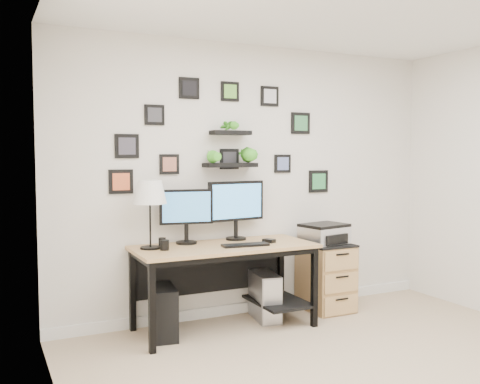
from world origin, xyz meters
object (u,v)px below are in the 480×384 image
monitor_left (186,212)px  printer (324,234)px  table_lamp (150,194)px  desk (226,258)px  file_cabinet (326,276)px  mug (165,245)px  pc_tower_black (163,312)px  monitor_right (236,205)px  pc_tower_grey (265,296)px

monitor_left → printer: monitor_left is taller
monitor_left → table_lamp: (-0.36, -0.10, 0.18)m
desk → printer: printer is taller
file_cabinet → mug: bearing=-176.4°
pc_tower_black → printer: 1.77m
monitor_right → pc_tower_grey: size_ratio=1.27×
file_cabinet → printer: printer is taller
monitor_right → pc_tower_black: size_ratio=1.37×
monitor_right → table_lamp: size_ratio=1.02×
monitor_left → file_cabinet: (1.43, -0.12, -0.70)m
desk → table_lamp: bearing=173.7°
table_lamp → file_cabinet: 2.00m
desk → monitor_left: monitor_left is taller
table_lamp → file_cabinet: bearing=-0.5°
pc_tower_grey → file_cabinet: bearing=1.1°
file_cabinet → printer: (-0.03, -0.01, 0.43)m
pc_tower_black → file_cabinet: file_cabinet is taller
table_lamp → pc_tower_black: table_lamp is taller
monitor_right → pc_tower_grey: 0.90m
monitor_left → pc_tower_grey: (0.73, -0.13, -0.82)m
pc_tower_grey → monitor_right: bearing=147.9°
desk → pc_tower_grey: size_ratio=3.42×
desk → table_lamp: (-0.67, 0.07, 0.59)m
mug → pc_tower_grey: 1.16m
table_lamp → pc_tower_black: bearing=-46.1°
monitor_left → file_cabinet: size_ratio=0.73×
mug → pc_tower_black: 0.58m
pc_tower_black → file_cabinet: bearing=11.0°
mug → file_cabinet: size_ratio=0.13×
table_lamp → file_cabinet: (1.79, -0.02, -0.88)m
table_lamp → mug: (0.09, -0.12, -0.42)m
table_lamp → pc_tower_grey: table_lamp is taller
pc_tower_black → pc_tower_grey: 1.01m
monitor_left → pc_tower_black: bearing=-146.9°
mug → pc_tower_black: mug is taller
monitor_right → file_cabinet: size_ratio=0.88×
monitor_right → mug: 0.86m
monitor_left → pc_tower_grey: monitor_left is taller
pc_tower_black → pc_tower_grey: size_ratio=0.93×
table_lamp → mug: 0.45m
printer → table_lamp: bearing=179.3°
mug → monitor_left: bearing=39.0°
table_lamp → mug: bearing=-55.0°
file_cabinet → printer: size_ratio=1.39×
printer → pc_tower_grey: bearing=-179.3°
monitor_right → monitor_left: bearing=-178.5°
file_cabinet → pc_tower_grey: bearing=-178.9°
monitor_right → printer: monitor_right is taller
pc_tower_black → printer: size_ratio=0.90×
pc_tower_black → mug: bearing=-72.5°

